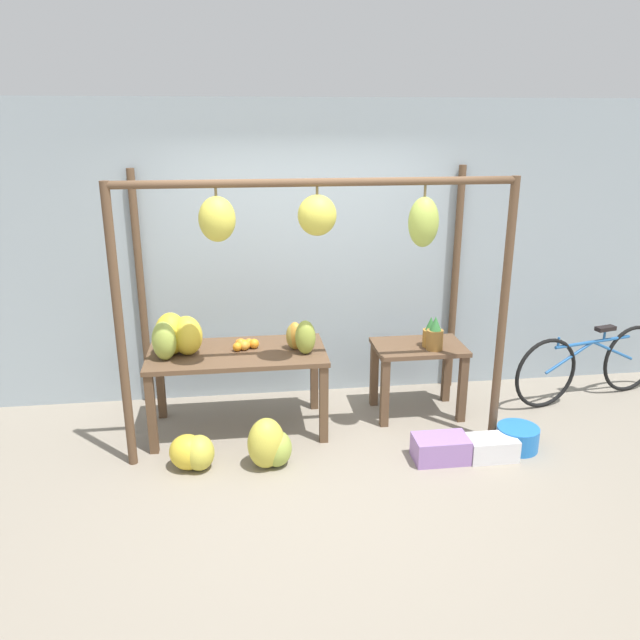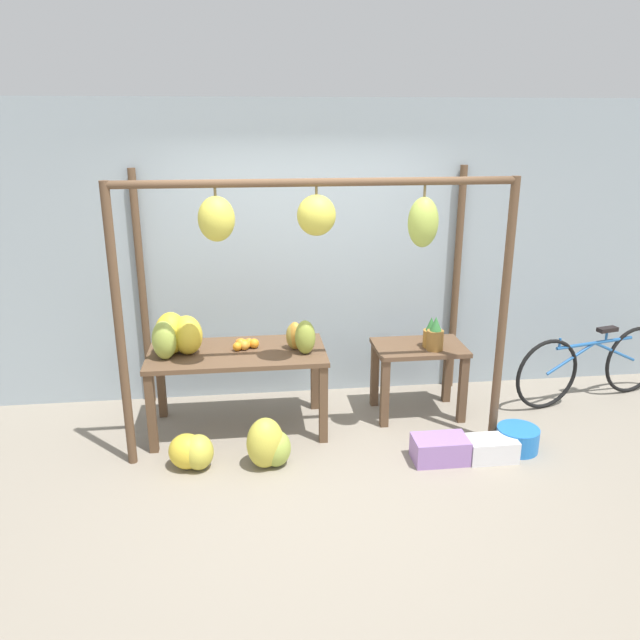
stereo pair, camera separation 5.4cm
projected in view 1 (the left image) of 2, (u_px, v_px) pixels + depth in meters
The scene contains 15 objects.
ground_plane at pixel (325, 475), 4.81m from camera, with size 20.00×20.00×0.00m, color gray.
shop_wall_back at pixel (302, 254), 5.90m from camera, with size 8.00×0.08×2.80m.
stall_awning at pixel (314, 250), 4.86m from camera, with size 3.06×1.31×2.21m.
display_table_main at pixel (237, 363), 5.34m from camera, with size 1.51×0.75×0.73m.
display_table_side at pixel (418, 361), 5.68m from camera, with size 0.81×0.54×0.67m.
banana_pile_on_table at pixel (175, 336), 5.17m from camera, with size 0.50×0.43×0.36m.
orange_pile at pixel (244, 344), 5.35m from camera, with size 0.23×0.18×0.09m.
pineapple_cluster at pixel (433, 335), 5.52m from camera, with size 0.16×0.22×0.31m.
banana_pile_ground_left at pixel (193, 452), 4.86m from camera, with size 0.40×0.36×0.28m.
banana_pile_ground_right at pixel (269, 445), 4.88m from camera, with size 0.45×0.38×0.41m.
fruit_crate_white at pixel (441, 449), 4.99m from camera, with size 0.44×0.26×0.20m.
blue_bucket at pixel (517, 438), 5.17m from camera, with size 0.34×0.34×0.19m.
parked_bicycle at pixel (590, 364), 6.01m from camera, with size 1.70×0.44×0.73m.
papaya_pile at pixel (300, 337), 5.27m from camera, with size 0.28×0.31×0.29m.
fruit_crate_purple at pixel (491, 448), 5.03m from camera, with size 0.39×0.24×0.18m.
Camera 1 is at (-0.59, -4.16, 2.63)m, focal length 35.00 mm.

